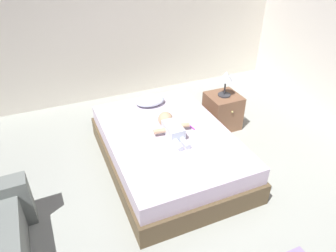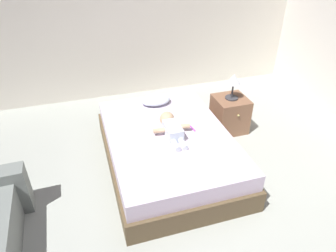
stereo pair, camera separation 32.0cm
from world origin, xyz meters
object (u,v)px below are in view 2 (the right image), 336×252
baby (171,127)px  bed (168,149)px  nightstand (230,114)px  pillow (155,100)px  toothbrush (192,128)px  lamp (234,81)px

baby → bed: bearing=-172.0°
baby → nightstand: 1.19m
bed → pillow: bearing=86.5°
toothbrush → nightstand: nightstand is taller
bed → lamp: size_ratio=5.74×
baby → lamp: 1.17m
bed → lamp: 1.31m
pillow → toothbrush: size_ratio=2.82×
bed → lamp: lamp is taller
nightstand → lamp: bearing=90.0°
lamp → baby: bearing=-154.4°
pillow → lamp: size_ratio=1.11×
bed → toothbrush: 0.39m
toothbrush → nightstand: bearing=32.5°
lamp → nightstand: bearing=-90.0°
pillow → lamp: (1.03, -0.24, 0.24)m
bed → pillow: pillow is taller
bed → baby: 0.31m
pillow → nightstand: size_ratio=0.80×
bed → toothbrush: size_ratio=14.51×
toothbrush → nightstand: 0.94m
pillow → nightstand: bearing=-12.9°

